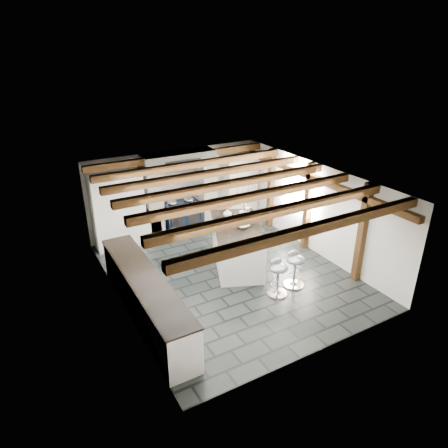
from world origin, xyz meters
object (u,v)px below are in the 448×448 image
range_cooker (181,216)px  bar_stool_near (295,265)px  kitchen_island (237,245)px  bar_stool_far (278,273)px

range_cooker → bar_stool_near: 3.93m
bar_stool_near → kitchen_island: bearing=116.5°
bar_stool_near → range_cooker: bearing=108.4°
bar_stool_far → bar_stool_near: bearing=17.3°
kitchen_island → bar_stool_near: bearing=-44.4°
range_cooker → bar_stool_far: range_cooker is taller
range_cooker → kitchen_island: kitchen_island is taller
bar_stool_near → bar_stool_far: bearing=-166.7°
range_cooker → bar_stool_near: size_ratio=1.20×
range_cooker → kitchen_island: (0.41, -2.37, 0.06)m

